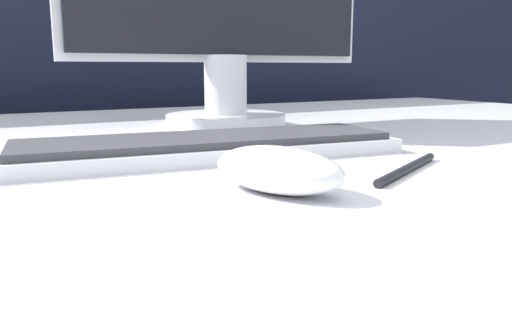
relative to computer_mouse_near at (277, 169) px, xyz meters
name	(u,v)px	position (x,y,z in m)	size (l,w,h in m)	color
partition_panel	(90,150)	(0.04, 1.00, -0.13)	(5.00, 0.03, 1.24)	black
computer_mouse_near	(277,169)	(0.00, 0.00, 0.00)	(0.10, 0.13, 0.04)	white
keyboard	(208,147)	(0.02, 0.17, -0.01)	(0.45, 0.17, 0.02)	silver
pen	(407,168)	(0.15, 0.00, -0.01)	(0.14, 0.08, 0.01)	black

